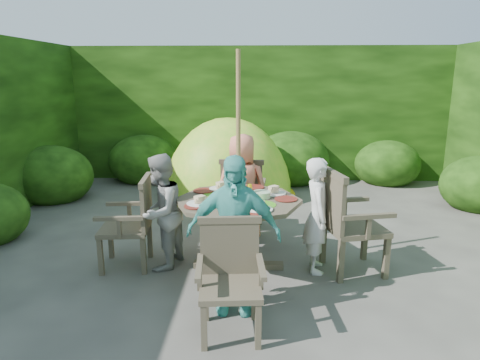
{
  "coord_description": "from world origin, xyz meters",
  "views": [
    {
      "loc": [
        -0.03,
        -4.58,
        1.95
      ],
      "look_at": [
        -0.22,
        -0.05,
        0.85
      ],
      "focal_mm": 32.0,
      "sensor_mm": 36.0,
      "label": 1
    }
  ],
  "objects_px": {
    "parasol_pole": "(238,165)",
    "garden_chair_right": "(347,221)",
    "child_back": "(242,188)",
    "child_right": "(318,215)",
    "dome_tent": "(228,195)",
    "garden_chair_left": "(133,221)",
    "garden_chair_back": "(242,194)",
    "child_front": "(233,234)",
    "garden_chair_front": "(230,276)",
    "child_left": "(161,212)",
    "patio_table": "(239,210)"
  },
  "relations": [
    {
      "from": "parasol_pole",
      "to": "garden_chair_right",
      "type": "distance_m",
      "value": 1.23
    },
    {
      "from": "garden_chair_right",
      "to": "child_back",
      "type": "height_order",
      "value": "child_back"
    },
    {
      "from": "child_right",
      "to": "dome_tent",
      "type": "xyz_separation_m",
      "value": [
        -1.11,
        2.84,
        -0.59
      ]
    },
    {
      "from": "garden_chair_left",
      "to": "garden_chair_back",
      "type": "height_order",
      "value": "garden_chair_back"
    },
    {
      "from": "garden_chair_back",
      "to": "child_front",
      "type": "height_order",
      "value": "child_front"
    },
    {
      "from": "garden_chair_right",
      "to": "dome_tent",
      "type": "relative_size",
      "value": 0.39
    },
    {
      "from": "parasol_pole",
      "to": "garden_chair_front",
      "type": "xyz_separation_m",
      "value": [
        -0.01,
        -1.1,
        -0.65
      ]
    },
    {
      "from": "child_left",
      "to": "child_back",
      "type": "distance_m",
      "value": 1.13
    },
    {
      "from": "parasol_pole",
      "to": "child_right",
      "type": "height_order",
      "value": "parasol_pole"
    },
    {
      "from": "garden_chair_left",
      "to": "child_front",
      "type": "relative_size",
      "value": 0.68
    },
    {
      "from": "child_front",
      "to": "garden_chair_front",
      "type": "bearing_deg",
      "value": -88.5
    },
    {
      "from": "child_front",
      "to": "child_left",
      "type": "bearing_deg",
      "value": 137.79
    },
    {
      "from": "garden_chair_right",
      "to": "child_right",
      "type": "distance_m",
      "value": 0.3
    },
    {
      "from": "patio_table",
      "to": "dome_tent",
      "type": "height_order",
      "value": "dome_tent"
    },
    {
      "from": "garden_chair_front",
      "to": "dome_tent",
      "type": "xyz_separation_m",
      "value": [
        -0.29,
        3.94,
        -0.45
      ]
    },
    {
      "from": "child_front",
      "to": "dome_tent",
      "type": "xyz_separation_m",
      "value": [
        -0.3,
        3.64,
        -0.68
      ]
    },
    {
      "from": "child_left",
      "to": "child_back",
      "type": "xyz_separation_m",
      "value": [
        0.81,
        0.79,
        0.05
      ]
    },
    {
      "from": "child_back",
      "to": "dome_tent",
      "type": "bearing_deg",
      "value": -70.14
    },
    {
      "from": "child_left",
      "to": "child_front",
      "type": "height_order",
      "value": "child_front"
    },
    {
      "from": "garden_chair_back",
      "to": "dome_tent",
      "type": "height_order",
      "value": "dome_tent"
    },
    {
      "from": "garden_chair_back",
      "to": "child_left",
      "type": "bearing_deg",
      "value": 57.15
    },
    {
      "from": "child_right",
      "to": "garden_chair_back",
      "type": "bearing_deg",
      "value": 37.31
    },
    {
      "from": "child_left",
      "to": "garden_chair_left",
      "type": "bearing_deg",
      "value": -77.43
    },
    {
      "from": "garden_chair_right",
      "to": "patio_table",
      "type": "bearing_deg",
      "value": 76.15
    },
    {
      "from": "child_right",
      "to": "dome_tent",
      "type": "relative_size",
      "value": 0.45
    },
    {
      "from": "garden_chair_front",
      "to": "child_right",
      "type": "height_order",
      "value": "child_right"
    },
    {
      "from": "child_right",
      "to": "child_back",
      "type": "distance_m",
      "value": 1.13
    },
    {
      "from": "dome_tent",
      "to": "garden_chair_back",
      "type": "bearing_deg",
      "value": -75.74
    },
    {
      "from": "child_left",
      "to": "dome_tent",
      "type": "height_order",
      "value": "dome_tent"
    },
    {
      "from": "patio_table",
      "to": "dome_tent",
      "type": "bearing_deg",
      "value": 96.26
    },
    {
      "from": "patio_table",
      "to": "dome_tent",
      "type": "relative_size",
      "value": 0.5
    },
    {
      "from": "garden_chair_right",
      "to": "child_right",
      "type": "xyz_separation_m",
      "value": [
        -0.29,
        0.02,
        0.05
      ]
    },
    {
      "from": "parasol_pole",
      "to": "child_front",
      "type": "bearing_deg",
      "value": -90.41
    },
    {
      "from": "parasol_pole",
      "to": "garden_chair_back",
      "type": "bearing_deg",
      "value": 89.82
    },
    {
      "from": "garden_chair_front",
      "to": "child_front",
      "type": "relative_size",
      "value": 0.63
    },
    {
      "from": "child_back",
      "to": "garden_chair_back",
      "type": "bearing_deg",
      "value": -78.41
    },
    {
      "from": "garden_chair_front",
      "to": "garden_chair_right",
      "type": "bearing_deg",
      "value": 39.44
    },
    {
      "from": "garden_chair_left",
      "to": "child_front",
      "type": "bearing_deg",
      "value": 47.74
    },
    {
      "from": "child_right",
      "to": "dome_tent",
      "type": "bearing_deg",
      "value": 22.74
    },
    {
      "from": "parasol_pole",
      "to": "child_left",
      "type": "distance_m",
      "value": 0.94
    },
    {
      "from": "dome_tent",
      "to": "patio_table",
      "type": "bearing_deg",
      "value": -79.59
    },
    {
      "from": "garden_chair_right",
      "to": "garden_chair_front",
      "type": "relative_size",
      "value": 1.2
    },
    {
      "from": "garden_chair_front",
      "to": "child_left",
      "type": "distance_m",
      "value": 1.37
    },
    {
      "from": "parasol_pole",
      "to": "garden_chair_back",
      "type": "height_order",
      "value": "parasol_pole"
    },
    {
      "from": "garden_chair_left",
      "to": "dome_tent",
      "type": "xyz_separation_m",
      "value": [
        0.79,
        2.82,
        -0.49
      ]
    },
    {
      "from": "patio_table",
      "to": "dome_tent",
      "type": "distance_m",
      "value": 2.92
    },
    {
      "from": "child_back",
      "to": "child_left",
      "type": "bearing_deg",
      "value": 55.74
    },
    {
      "from": "garden_chair_front",
      "to": "child_left",
      "type": "xyz_separation_m",
      "value": [
        -0.79,
        1.11,
        0.15
      ]
    },
    {
      "from": "child_back",
      "to": "child_front",
      "type": "xyz_separation_m",
      "value": [
        -0.01,
        -1.6,
        0.02
      ]
    },
    {
      "from": "patio_table",
      "to": "garden_chair_back",
      "type": "bearing_deg",
      "value": 90.05
    }
  ]
}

